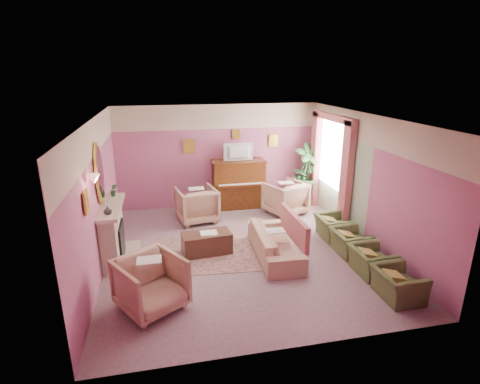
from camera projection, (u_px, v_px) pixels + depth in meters
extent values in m
cube|color=gray|center=(241.00, 251.00, 7.95)|extent=(5.50, 6.00, 0.01)
cube|color=silver|center=(241.00, 118.00, 7.08)|extent=(5.50, 6.00, 0.01)
cube|color=#844B73|center=(218.00, 156.00, 10.30)|extent=(5.50, 0.02, 2.80)
cube|color=#844B73|center=(291.00, 258.00, 4.72)|extent=(5.50, 0.02, 2.80)
cube|color=#844B73|center=(97.00, 197.00, 6.97)|extent=(0.02, 6.00, 2.80)
cube|color=#844B73|center=(366.00, 180.00, 8.05)|extent=(0.02, 6.00, 2.80)
cube|color=beige|center=(218.00, 117.00, 9.96)|extent=(5.50, 0.01, 0.65)
cube|color=#9DAC8C|center=(337.00, 178.00, 9.36)|extent=(0.01, 3.00, 2.15)
cube|color=tan|center=(112.00, 234.00, 7.45)|extent=(0.30, 1.40, 1.10)
cube|color=black|center=(118.00, 240.00, 7.52)|extent=(0.18, 0.72, 0.68)
cube|color=#FF4527|center=(121.00, 248.00, 7.58)|extent=(0.06, 0.54, 0.10)
cube|color=tan|center=(111.00, 207.00, 7.28)|extent=(0.40, 1.55, 0.07)
cube|color=tan|center=(125.00, 257.00, 7.66)|extent=(0.55, 1.50, 0.02)
ellipsoid|color=gold|center=(99.00, 174.00, 7.04)|extent=(0.04, 0.72, 1.20)
ellipsoid|color=silver|center=(101.00, 174.00, 7.05)|extent=(0.01, 0.60, 1.06)
cone|color=#FFAC84|center=(94.00, 179.00, 6.02)|extent=(0.20, 0.20, 0.16)
cube|color=#4A230D|center=(239.00, 184.00, 10.34)|extent=(1.40, 0.60, 1.30)
cube|color=#4A230D|center=(241.00, 186.00, 9.99)|extent=(1.30, 0.12, 0.06)
cube|color=white|center=(241.00, 184.00, 9.98)|extent=(1.20, 0.08, 0.02)
cube|color=#4A230D|center=(239.00, 161.00, 10.13)|extent=(1.45, 0.65, 0.04)
imported|color=black|center=(239.00, 151.00, 9.99)|extent=(0.80, 0.12, 0.48)
cube|color=gold|center=(189.00, 146.00, 10.01)|extent=(0.30, 0.03, 0.38)
cube|color=gold|center=(273.00, 141.00, 10.45)|extent=(0.26, 0.03, 0.34)
cube|color=gold|center=(236.00, 134.00, 10.18)|extent=(0.22, 0.03, 0.26)
cube|color=gold|center=(86.00, 202.00, 5.76)|extent=(0.03, 0.28, 0.36)
cube|color=white|center=(333.00, 152.00, 9.39)|extent=(0.03, 1.40, 1.80)
cube|color=#A95056|center=(346.00, 177.00, 8.65)|extent=(0.16, 0.34, 2.60)
cube|color=#A95056|center=(315.00, 159.00, 10.36)|extent=(0.16, 0.34, 2.60)
cube|color=#A95056|center=(333.00, 117.00, 9.11)|extent=(0.16, 2.20, 0.16)
imported|color=#295128|center=(114.00, 190.00, 7.74)|extent=(0.16, 0.16, 0.28)
imported|color=beige|center=(108.00, 211.00, 6.78)|extent=(0.16, 0.16, 0.16)
cube|color=#8A5E58|center=(213.00, 252.00, 7.87)|extent=(2.64, 2.00, 0.01)
cube|color=#45291D|center=(207.00, 243.00, 7.79)|extent=(1.05, 0.60, 0.45)
cube|color=white|center=(209.00, 233.00, 7.73)|extent=(0.35, 0.28, 0.01)
imported|color=tan|center=(275.00, 238.00, 7.63)|extent=(0.65, 1.95, 0.79)
cube|color=#A95056|center=(294.00, 227.00, 7.65)|extent=(0.10, 1.48, 0.54)
imported|color=tan|center=(197.00, 203.00, 9.39)|extent=(0.93, 0.93, 0.97)
imported|color=tan|center=(285.00, 196.00, 9.89)|extent=(0.93, 0.93, 0.97)
imported|color=tan|center=(151.00, 281.00, 5.90)|extent=(0.93, 0.93, 0.97)
imported|color=#4C592E|center=(398.00, 280.00, 6.21)|extent=(0.55, 0.79, 0.68)
imported|color=#4C592E|center=(372.00, 257.00, 6.97)|extent=(0.55, 0.79, 0.68)
imported|color=#4C592E|center=(350.00, 238.00, 7.74)|extent=(0.55, 0.79, 0.68)
imported|color=#4C592E|center=(333.00, 223.00, 8.50)|extent=(0.55, 0.79, 0.68)
cylinder|color=white|center=(298.00, 191.00, 10.73)|extent=(0.52, 0.52, 0.70)
imported|color=#295128|center=(299.00, 174.00, 10.57)|extent=(0.30, 0.30, 0.34)
imported|color=#295128|center=(304.00, 175.00, 10.51)|extent=(0.16, 0.16, 0.28)
cylinder|color=#926547|center=(306.00, 199.00, 10.64)|extent=(0.34, 0.34, 0.34)
imported|color=#295128|center=(308.00, 169.00, 10.37)|extent=(0.76, 0.76, 1.44)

